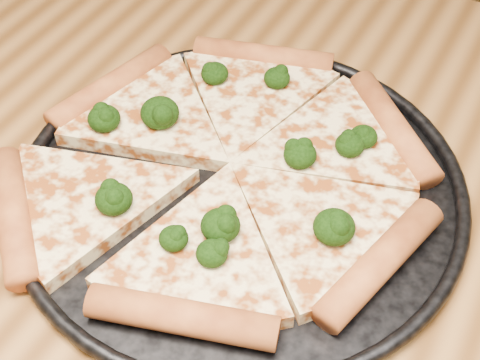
% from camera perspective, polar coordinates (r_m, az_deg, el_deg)
% --- Properties ---
extents(dining_table, '(1.20, 0.90, 0.75)m').
position_cam_1_polar(dining_table, '(0.64, 6.62, -13.49)').
color(dining_table, brown).
rests_on(dining_table, ground).
extents(pizza_pan, '(0.39, 0.39, 0.02)m').
position_cam_1_polar(pizza_pan, '(0.62, 0.00, -0.52)').
color(pizza_pan, black).
rests_on(pizza_pan, dining_table).
extents(pizza, '(0.37, 0.38, 0.03)m').
position_cam_1_polar(pizza, '(0.62, -1.23, 1.13)').
color(pizza, beige).
rests_on(pizza, pizza_pan).
extents(broccoli_florets, '(0.27, 0.24, 0.03)m').
position_cam_1_polar(broccoli_florets, '(0.61, -1.14, 1.64)').
color(broccoli_florets, black).
rests_on(broccoli_florets, pizza).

